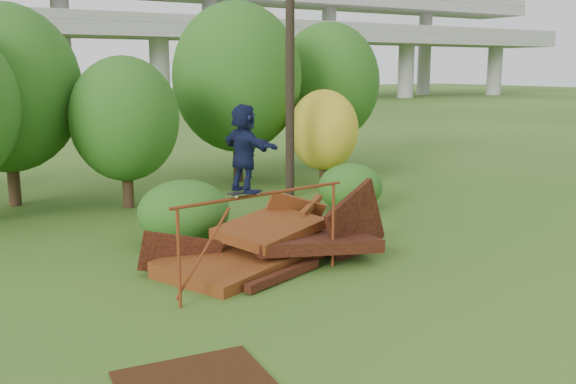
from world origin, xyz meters
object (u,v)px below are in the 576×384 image
skater (244,148)px  utility_pole (290,56)px  flat_plate (193,380)px  scrap_pile (272,246)px

skater → utility_pole: 9.09m
utility_pole → skater: bearing=-127.0°
flat_plate → utility_pole: 13.31m
skater → utility_pole: utility_pole is taller
skater → utility_pole: size_ratio=0.18×
flat_plate → scrap_pile: bearing=48.5°
flat_plate → utility_pole: utility_pole is taller
skater → flat_plate: skater is taller
flat_plate → utility_pole: bearing=52.4°
skater → utility_pole: bearing=-44.6°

